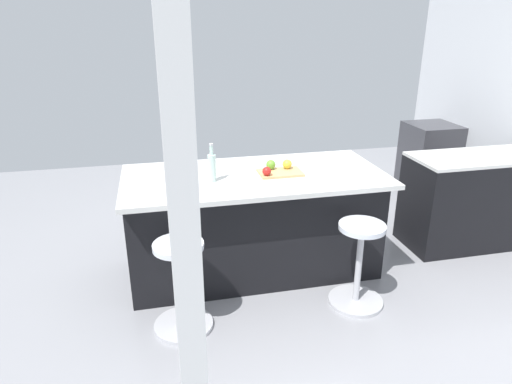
{
  "coord_description": "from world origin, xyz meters",
  "views": [
    {
      "loc": [
        0.92,
        3.32,
        2.17
      ],
      "look_at": [
        0.14,
        -0.13,
        0.8
      ],
      "focal_mm": 31.68,
      "sensor_mm": 36.0,
      "label": 1
    }
  ],
  "objects_px": {
    "kitchen_island": "(254,222)",
    "cutting_board": "(280,173)",
    "apple_red": "(267,171)",
    "water_bottle": "(212,167)",
    "apple_yellow": "(287,164)",
    "oven_range": "(429,158)",
    "stool_by_window": "(358,267)",
    "stool_middle": "(181,289)",
    "apple_green": "(271,165)"
  },
  "relations": [
    {
      "from": "kitchen_island",
      "to": "cutting_board",
      "type": "height_order",
      "value": "cutting_board"
    },
    {
      "from": "apple_red",
      "to": "water_bottle",
      "type": "height_order",
      "value": "water_bottle"
    },
    {
      "from": "apple_red",
      "to": "water_bottle",
      "type": "bearing_deg",
      "value": -1.8
    },
    {
      "from": "water_bottle",
      "to": "apple_yellow",
      "type": "bearing_deg",
      "value": -169.59
    },
    {
      "from": "oven_range",
      "to": "stool_by_window",
      "type": "bearing_deg",
      "value": 47.64
    },
    {
      "from": "stool_middle",
      "to": "apple_yellow",
      "type": "xyz_separation_m",
      "value": [
        -0.98,
        -0.68,
        0.67
      ]
    },
    {
      "from": "stool_middle",
      "to": "apple_green",
      "type": "distance_m",
      "value": 1.28
    },
    {
      "from": "apple_yellow",
      "to": "kitchen_island",
      "type": "bearing_deg",
      "value": -3.51
    },
    {
      "from": "oven_range",
      "to": "apple_yellow",
      "type": "height_order",
      "value": "apple_yellow"
    },
    {
      "from": "stool_by_window",
      "to": "apple_yellow",
      "type": "relative_size",
      "value": 8.75
    },
    {
      "from": "stool_middle",
      "to": "oven_range",
      "type": "bearing_deg",
      "value": -147.07
    },
    {
      "from": "stool_middle",
      "to": "cutting_board",
      "type": "relative_size",
      "value": 1.94
    },
    {
      "from": "oven_range",
      "to": "apple_red",
      "type": "xyz_separation_m",
      "value": [
        2.62,
        1.65,
        0.55
      ]
    },
    {
      "from": "oven_range",
      "to": "stool_by_window",
      "type": "relative_size",
      "value": 1.28
    },
    {
      "from": "kitchen_island",
      "to": "oven_range",
      "type": "bearing_deg",
      "value": -150.97
    },
    {
      "from": "oven_range",
      "to": "cutting_board",
      "type": "distance_m",
      "value": 2.98
    },
    {
      "from": "stool_by_window",
      "to": "water_bottle",
      "type": "height_order",
      "value": "water_bottle"
    },
    {
      "from": "oven_range",
      "to": "kitchen_island",
      "type": "height_order",
      "value": "kitchen_island"
    },
    {
      "from": "cutting_board",
      "to": "apple_green",
      "type": "height_order",
      "value": "apple_green"
    },
    {
      "from": "oven_range",
      "to": "kitchen_island",
      "type": "bearing_deg",
      "value": 29.03
    },
    {
      "from": "oven_range",
      "to": "water_bottle",
      "type": "distance_m",
      "value": 3.53
    },
    {
      "from": "cutting_board",
      "to": "water_bottle",
      "type": "height_order",
      "value": "water_bottle"
    },
    {
      "from": "cutting_board",
      "to": "apple_yellow",
      "type": "relative_size",
      "value": 4.5
    },
    {
      "from": "oven_range",
      "to": "apple_yellow",
      "type": "relative_size",
      "value": 11.17
    },
    {
      "from": "oven_range",
      "to": "stool_middle",
      "type": "distance_m",
      "value": 4.04
    },
    {
      "from": "apple_red",
      "to": "apple_yellow",
      "type": "height_order",
      "value": "apple_yellow"
    },
    {
      "from": "cutting_board",
      "to": "apple_green",
      "type": "xyz_separation_m",
      "value": [
        0.06,
        -0.08,
        0.05
      ]
    },
    {
      "from": "stool_middle",
      "to": "apple_red",
      "type": "xyz_separation_m",
      "value": [
        -0.77,
        -0.55,
        0.66
      ]
    },
    {
      "from": "stool_middle",
      "to": "apple_red",
      "type": "bearing_deg",
      "value": -144.69
    },
    {
      "from": "stool_by_window",
      "to": "stool_middle",
      "type": "bearing_deg",
      "value": 0.0
    },
    {
      "from": "kitchen_island",
      "to": "apple_green",
      "type": "distance_m",
      "value": 0.55
    },
    {
      "from": "stool_middle",
      "to": "apple_green",
      "type": "xyz_separation_m",
      "value": [
        -0.84,
        -0.7,
        0.67
      ]
    },
    {
      "from": "kitchen_island",
      "to": "stool_middle",
      "type": "relative_size",
      "value": 3.13
    },
    {
      "from": "apple_red",
      "to": "kitchen_island",
      "type": "bearing_deg",
      "value": -63.09
    },
    {
      "from": "oven_range",
      "to": "kitchen_island",
      "type": "distance_m",
      "value": 3.08
    },
    {
      "from": "kitchen_island",
      "to": "stool_by_window",
      "type": "relative_size",
      "value": 3.13
    },
    {
      "from": "stool_by_window",
      "to": "apple_green",
      "type": "relative_size",
      "value": 8.72
    },
    {
      "from": "stool_by_window",
      "to": "apple_yellow",
      "type": "distance_m",
      "value": 1.04
    },
    {
      "from": "cutting_board",
      "to": "kitchen_island",
      "type": "bearing_deg",
      "value": -21.1
    },
    {
      "from": "water_bottle",
      "to": "oven_range",
      "type": "bearing_deg",
      "value": -151.92
    },
    {
      "from": "kitchen_island",
      "to": "water_bottle",
      "type": "relative_size",
      "value": 7.02
    },
    {
      "from": "stool_middle",
      "to": "cutting_board",
      "type": "bearing_deg",
      "value": -145.77
    },
    {
      "from": "oven_range",
      "to": "water_bottle",
      "type": "xyz_separation_m",
      "value": [
        3.06,
        1.63,
        0.61
      ]
    },
    {
      "from": "kitchen_island",
      "to": "apple_red",
      "type": "bearing_deg",
      "value": 116.91
    },
    {
      "from": "oven_range",
      "to": "stool_middle",
      "type": "bearing_deg",
      "value": 32.93
    },
    {
      "from": "kitchen_island",
      "to": "apple_green",
      "type": "relative_size",
      "value": 27.3
    },
    {
      "from": "stool_by_window",
      "to": "stool_middle",
      "type": "relative_size",
      "value": 1.0
    },
    {
      "from": "apple_yellow",
      "to": "oven_range",
      "type": "bearing_deg",
      "value": -147.8
    },
    {
      "from": "oven_range",
      "to": "apple_green",
      "type": "height_order",
      "value": "apple_green"
    },
    {
      "from": "apple_yellow",
      "to": "stool_middle",
      "type": "bearing_deg",
      "value": 34.69
    }
  ]
}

